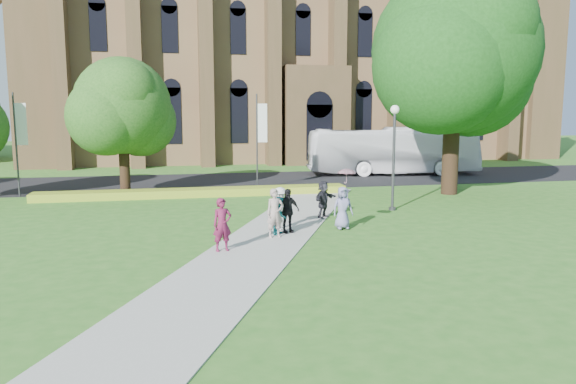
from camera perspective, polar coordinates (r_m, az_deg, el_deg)
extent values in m
plane|color=#2C681F|center=(20.53, -2.00, -5.74)|extent=(160.00, 160.00, 0.00)
cube|color=black|center=(40.08, -7.03, 1.10)|extent=(160.00, 10.00, 0.02)
cube|color=#B2B2A8|center=(21.49, -2.47, -5.05)|extent=(15.58, 28.54, 0.04)
cube|color=gold|center=(33.19, -9.42, -0.06)|extent=(18.00, 1.40, 0.45)
cube|color=brown|center=(61.22, 0.65, 11.58)|extent=(52.00, 16.00, 17.00)
cube|color=brown|center=(54.04, -24.51, 13.42)|extent=(3.50, 3.50, 21.00)
cube|color=brown|center=(65.13, 24.23, 12.43)|extent=(3.50, 3.50, 21.00)
cube|color=brown|center=(52.38, 2.83, 7.75)|extent=(6.00, 2.50, 9.00)
cylinder|color=#38383D|center=(28.45, 10.67, 2.95)|extent=(0.14, 0.14, 4.80)
sphere|color=white|center=(28.33, 10.81, 8.23)|extent=(0.44, 0.44, 0.44)
cylinder|color=#38383D|center=(28.75, 10.54, -1.67)|extent=(0.36, 0.36, 0.15)
cylinder|color=#332114|center=(34.81, 16.24, 5.20)|extent=(0.96, 0.96, 6.60)
sphere|color=#133E11|center=(34.94, 16.58, 13.57)|extent=(9.60, 9.60, 9.60)
cylinder|color=#332114|center=(34.33, -16.29, 3.08)|extent=(0.60, 0.60, 4.12)
sphere|color=#1A4815|center=(34.21, -16.51, 8.41)|extent=(5.60, 5.60, 5.60)
cylinder|color=#38383D|center=(35.30, -3.17, 5.06)|extent=(0.10, 0.10, 6.00)
cube|color=white|center=(35.31, -2.62, 7.01)|extent=(0.60, 0.02, 2.40)
cylinder|color=#38383D|center=(35.90, -25.89, 4.30)|extent=(0.10, 0.10, 6.00)
cube|color=white|center=(35.77, -25.47, 6.24)|extent=(0.60, 0.02, 2.40)
imported|color=white|center=(44.52, 10.59, 4.13)|extent=(13.49, 4.70, 3.68)
imported|color=maroon|center=(19.92, -6.70, -3.31)|extent=(0.78, 0.60, 1.90)
imported|color=#19797E|center=(22.52, -0.83, -2.39)|extent=(0.87, 0.93, 1.52)
imported|color=silver|center=(23.35, -0.82, -1.68)|extent=(1.12, 1.33, 1.78)
imported|color=black|center=(22.78, -0.07, -1.91)|extent=(1.13, 0.66, 1.81)
imported|color=slate|center=(23.67, 5.58, -1.59)|extent=(0.90, 0.62, 1.78)
imported|color=#232229|center=(26.03, 3.61, -0.73)|extent=(1.52, 1.46, 1.73)
imported|color=gray|center=(21.90, -1.33, -2.16)|extent=(0.77, 0.58, 1.93)
imported|color=pink|center=(23.64, 5.96, 1.37)|extent=(0.75, 0.75, 0.65)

